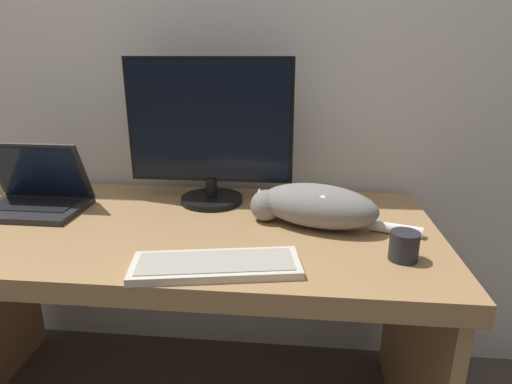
% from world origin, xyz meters
% --- Properties ---
extents(wall_back, '(6.40, 0.06, 2.60)m').
position_xyz_m(wall_back, '(0.00, 0.82, 1.30)').
color(wall_back, silver).
rests_on(wall_back, ground_plane).
extents(desk, '(1.62, 0.76, 0.75)m').
position_xyz_m(desk, '(0.00, 0.38, 0.60)').
color(desk, '#A37A4C').
rests_on(desk, ground_plane).
extents(monitor, '(0.57, 0.22, 0.50)m').
position_xyz_m(monitor, '(0.08, 0.59, 1.00)').
color(monitor, black).
rests_on(monitor, desk).
extents(laptop, '(0.34, 0.24, 0.23)m').
position_xyz_m(laptop, '(-0.51, 0.45, 0.79)').
color(laptop, '#232326').
rests_on(laptop, desk).
extents(external_keyboard, '(0.44, 0.22, 0.02)m').
position_xyz_m(external_keyboard, '(0.18, 0.10, 0.76)').
color(external_keyboard, beige).
rests_on(external_keyboard, desk).
extents(cat, '(0.52, 0.28, 0.13)m').
position_xyz_m(cat, '(0.43, 0.41, 0.82)').
color(cat, gray).
rests_on(cat, desk).
extents(coffee_mug, '(0.08, 0.08, 0.08)m').
position_xyz_m(coffee_mug, '(0.66, 0.20, 0.79)').
color(coffee_mug, '#232328').
rests_on(coffee_mug, desk).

